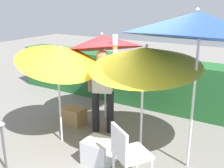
{
  "coord_description": "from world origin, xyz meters",
  "views": [
    {
      "loc": [
        2.29,
        -3.47,
        2.47
      ],
      "look_at": [
        0.0,
        0.3,
        1.1
      ],
      "focal_mm": 43.81,
      "sensor_mm": 36.0,
      "label": 1
    }
  ],
  "objects": [
    {
      "name": "umbrella_rainbow",
      "position": [
        -0.81,
        -0.08,
        1.56
      ],
      "size": [
        1.46,
        1.43,
        1.93
      ],
      "color": "silver",
      "rests_on": "ground_plane"
    },
    {
      "name": "umbrella_yellow",
      "position": [
        -0.7,
        1.12,
        1.65
      ],
      "size": [
        1.66,
        1.62,
        2.04
      ],
      "color": "silver",
      "rests_on": "ground_plane"
    },
    {
      "name": "person_vendor",
      "position": [
        -0.37,
        0.57,
        0.93
      ],
      "size": [
        0.54,
        0.35,
        1.88
      ],
      "color": "black",
      "rests_on": "ground_plane"
    },
    {
      "name": "umbrella_navy",
      "position": [
        0.63,
        0.21,
        1.64
      ],
      "size": [
        1.72,
        1.74,
        1.92
      ],
      "color": "silver",
      "rests_on": "ground_plane"
    },
    {
      "name": "hedge_row",
      "position": [
        0.0,
        2.34,
        0.57
      ],
      "size": [
        8.0,
        0.7,
        1.14
      ],
      "primitive_type": "cube",
      "color": "#23602D",
      "rests_on": "ground_plane"
    },
    {
      "name": "umbrella_orange",
      "position": [
        1.35,
        0.28,
        2.14
      ],
      "size": [
        2.04,
        2.07,
        2.48
      ],
      "color": "silver",
      "rests_on": "ground_plane"
    },
    {
      "name": "crate_cardboard",
      "position": [
        -1.08,
        0.55,
        0.17
      ],
      "size": [
        0.45,
        0.35,
        0.34
      ],
      "primitive_type": "cube",
      "color": "#9E7A4C",
      "rests_on": "ground_plane"
    },
    {
      "name": "ground_plane",
      "position": [
        0.0,
        0.0,
        0.0
      ],
      "size": [
        24.0,
        24.0,
        0.0
      ],
      "primitive_type": "plane",
      "color": "gray"
    },
    {
      "name": "chair_plastic",
      "position": [
        0.79,
        -0.6,
        0.51
      ],
      "size": [
        0.61,
        0.61,
        0.89
      ],
      "color": "silver",
      "rests_on": "ground_plane"
    },
    {
      "name": "cooler_box",
      "position": [
        0.17,
        -0.37,
        0.2
      ],
      "size": [
        0.44,
        0.38,
        0.39
      ],
      "primitive_type": "cube",
      "color": "silver",
      "rests_on": "ground_plane"
    }
  ]
}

